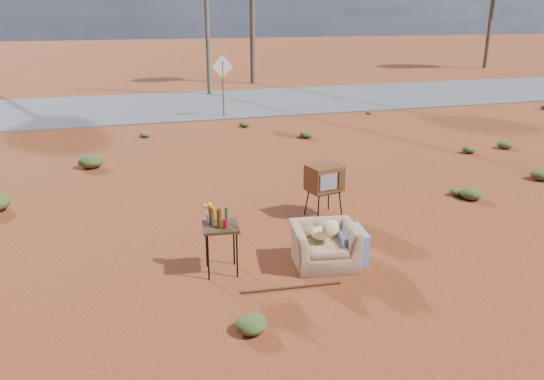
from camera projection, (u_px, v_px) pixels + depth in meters
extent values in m
plane|color=brown|center=(292.00, 267.00, 8.00)|extent=(140.00, 140.00, 0.00)
cube|color=#565659|center=(173.00, 105.00, 21.59)|extent=(140.00, 7.00, 0.04)
imported|color=#997653|center=(324.00, 239.00, 7.96)|extent=(1.05, 0.77, 0.84)
ellipsoid|color=#E9DB8E|center=(321.00, 233.00, 7.97)|extent=(0.30, 0.30, 0.18)
ellipsoid|color=#E9DB8E|center=(330.00, 228.00, 7.74)|extent=(0.27, 0.13, 0.27)
cube|color=navy|center=(351.00, 245.00, 8.16)|extent=(0.49, 0.68, 0.49)
cube|color=black|center=(324.00, 191.00, 9.85)|extent=(0.62, 0.53, 0.03)
cylinder|color=black|center=(318.00, 209.00, 9.65)|extent=(0.03, 0.03, 0.49)
cylinder|color=black|center=(340.00, 204.00, 9.89)|extent=(0.03, 0.03, 0.49)
cylinder|color=black|center=(307.00, 202.00, 9.97)|extent=(0.03, 0.03, 0.49)
cylinder|color=black|center=(328.00, 198.00, 10.20)|extent=(0.03, 0.03, 0.49)
cube|color=brown|center=(324.00, 178.00, 9.77)|extent=(0.70, 0.60, 0.47)
cube|color=slate|center=(329.00, 182.00, 9.52)|extent=(0.36, 0.10, 0.30)
cube|color=#472D19|center=(342.00, 180.00, 9.66)|extent=(0.14, 0.05, 0.34)
cube|color=#3D2B16|center=(221.00, 227.00, 7.62)|extent=(0.57, 0.57, 0.04)
cylinder|color=black|center=(208.00, 257.00, 7.51)|extent=(0.02, 0.02, 0.72)
cylinder|color=black|center=(237.00, 255.00, 7.58)|extent=(0.02, 0.02, 0.72)
cylinder|color=black|center=(206.00, 245.00, 7.89)|extent=(0.02, 0.02, 0.72)
cylinder|color=black|center=(234.00, 243.00, 7.96)|extent=(0.02, 0.02, 0.72)
cylinder|color=#482B0C|center=(211.00, 216.00, 7.60)|extent=(0.07, 0.07, 0.27)
cylinder|color=#482B0C|center=(219.00, 218.00, 7.49)|extent=(0.07, 0.07, 0.29)
cylinder|color=#306129|center=(227.00, 214.00, 7.69)|extent=(0.06, 0.06, 0.25)
cylinder|color=red|center=(225.00, 224.00, 7.51)|extent=(0.07, 0.07, 0.13)
cylinder|color=silver|center=(209.00, 218.00, 7.71)|extent=(0.08, 0.08, 0.14)
ellipsoid|color=yellow|center=(209.00, 207.00, 7.66)|extent=(0.16, 0.16, 0.12)
cylinder|color=#4E2414|center=(291.00, 287.00, 7.36)|extent=(1.43, 0.17, 0.04)
cylinder|color=brown|center=(223.00, 89.00, 18.97)|extent=(0.06, 0.06, 2.00)
cube|color=silver|center=(223.00, 67.00, 18.71)|extent=(0.78, 0.04, 0.78)
cylinder|color=brown|center=(252.00, 14.00, 27.29)|extent=(0.28, 0.28, 7.00)
cylinder|color=brown|center=(491.00, 18.00, 34.77)|extent=(0.28, 0.28, 6.50)
cylinder|color=brown|center=(206.00, 3.00, 23.13)|extent=(0.20, 0.20, 8.00)
ellipsoid|color=#465525|center=(472.00, 194.00, 10.83)|extent=(0.44, 0.44, 0.24)
ellipsoid|color=#465525|center=(91.00, 161.00, 13.01)|extent=(0.60, 0.60, 0.33)
ellipsoid|color=#465525|center=(469.00, 150.00, 14.37)|extent=(0.36, 0.36, 0.20)
ellipsoid|color=#465525|center=(306.00, 134.00, 16.09)|extent=(0.40, 0.40, 0.22)
ellipsoid|color=#465525|center=(145.00, 135.00, 16.17)|extent=(0.30, 0.30, 0.17)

